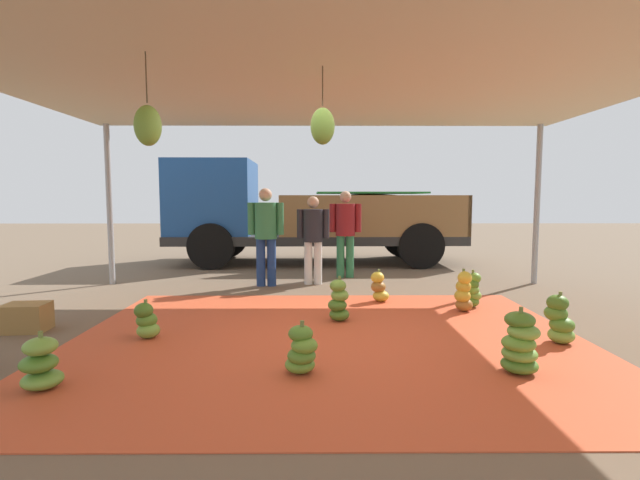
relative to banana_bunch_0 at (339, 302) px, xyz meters
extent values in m
plane|color=brown|center=(-0.15, 2.27, -0.26)|extent=(40.00, 40.00, 0.00)
cube|color=#D1512D|center=(-0.15, -0.73, -0.25)|extent=(5.59, 4.50, 0.01)
cylinder|color=#9EA0A5|center=(-3.95, 2.57, 1.16)|extent=(0.10, 0.10, 2.83)
cylinder|color=#9EA0A5|center=(3.65, 2.57, 1.16)|extent=(0.10, 0.10, 2.83)
cube|color=beige|center=(-0.15, -0.73, 2.60)|extent=(8.00, 7.00, 0.06)
cylinder|color=#4C422D|center=(-0.21, -1.00, 2.38)|extent=(0.01, 0.01, 0.38)
ellipsoid|color=#6B9E38|center=(-0.21, -1.00, 1.99)|extent=(0.24, 0.24, 0.36)
cylinder|color=#4C422D|center=(-1.78, -1.44, 2.35)|extent=(0.01, 0.01, 0.44)
ellipsoid|color=#75A83D|center=(-1.78, -1.44, 1.93)|extent=(0.24, 0.24, 0.36)
ellipsoid|color=#477523|center=(0.01, 0.02, -0.17)|extent=(0.35, 0.35, 0.16)
ellipsoid|color=#477523|center=(-0.02, 0.00, -0.04)|extent=(0.27, 0.27, 0.16)
ellipsoid|color=#75A83D|center=(0.01, 0.00, 0.08)|extent=(0.25, 0.25, 0.16)
ellipsoid|color=#6B9E38|center=(-0.01, -0.02, 0.20)|extent=(0.27, 0.27, 0.16)
cylinder|color=olive|center=(0.01, -0.01, 0.26)|extent=(0.04, 0.04, 0.12)
ellipsoid|color=#477523|center=(1.51, -1.72, -0.17)|extent=(0.32, 0.32, 0.14)
ellipsoid|color=#6B9E38|center=(1.51, -1.72, -0.07)|extent=(0.41, 0.41, 0.14)
ellipsoid|color=#60932D|center=(1.49, -1.73, 0.02)|extent=(0.36, 0.36, 0.14)
ellipsoid|color=#75A83D|center=(1.53, -1.72, 0.12)|extent=(0.36, 0.36, 0.14)
ellipsoid|color=#477523|center=(1.51, -1.70, 0.22)|extent=(0.37, 0.37, 0.14)
cylinder|color=olive|center=(1.51, -1.71, 0.28)|extent=(0.04, 0.04, 0.12)
ellipsoid|color=#60932D|center=(-0.42, -1.70, -0.17)|extent=(0.35, 0.35, 0.14)
ellipsoid|color=#518428|center=(-0.40, -1.74, -0.08)|extent=(0.26, 0.26, 0.14)
ellipsoid|color=#60932D|center=(-0.38, -1.75, 0.01)|extent=(0.33, 0.33, 0.14)
ellipsoid|color=#518428|center=(-0.41, -1.70, 0.10)|extent=(0.31, 0.31, 0.14)
cylinder|color=olive|center=(-0.40, -1.72, 0.16)|extent=(0.04, 0.04, 0.12)
ellipsoid|color=gold|center=(0.68, 1.08, -0.16)|extent=(0.32, 0.32, 0.17)
ellipsoid|color=#996628|center=(0.64, 1.09, -0.02)|extent=(0.31, 0.31, 0.17)
ellipsoid|color=gold|center=(0.63, 1.10, 0.11)|extent=(0.22, 0.22, 0.17)
cylinder|color=olive|center=(0.65, 1.11, 0.17)|extent=(0.04, 0.04, 0.12)
ellipsoid|color=#518428|center=(1.90, 0.73, -0.17)|extent=(0.31, 0.31, 0.16)
ellipsoid|color=#75A83D|center=(1.94, 0.75, -0.09)|extent=(0.30, 0.30, 0.16)
ellipsoid|color=#6B9E38|center=(1.91, 0.74, 0.00)|extent=(0.23, 0.23, 0.16)
ellipsoid|color=#477523|center=(1.91, 0.74, 0.08)|extent=(0.25, 0.25, 0.16)
ellipsoid|color=#60932D|center=(1.95, 0.76, 0.16)|extent=(0.24, 0.24, 0.16)
cylinder|color=olive|center=(1.93, 0.76, 0.22)|extent=(0.04, 0.04, 0.12)
ellipsoid|color=#6B9E38|center=(-2.49, -2.03, -0.17)|extent=(0.42, 0.42, 0.14)
ellipsoid|color=#518428|center=(-2.50, -2.04, -0.03)|extent=(0.30, 0.30, 0.14)
ellipsoid|color=#75A83D|center=(-2.48, -2.04, 0.11)|extent=(0.34, 0.34, 0.14)
cylinder|color=olive|center=(-2.48, -2.03, 0.17)|extent=(0.04, 0.04, 0.12)
ellipsoid|color=#75A83D|center=(-2.12, -0.68, -0.16)|extent=(0.29, 0.29, 0.17)
ellipsoid|color=#518428|center=(-2.14, -0.67, -0.05)|extent=(0.24, 0.24, 0.17)
ellipsoid|color=#477523|center=(-2.16, -0.70, 0.06)|extent=(0.23, 0.23, 0.17)
cylinder|color=olive|center=(-2.14, -0.69, 0.12)|extent=(0.04, 0.04, 0.12)
ellipsoid|color=#996628|center=(1.73, 0.49, -0.16)|extent=(0.30, 0.30, 0.18)
ellipsoid|color=gold|center=(1.70, 0.48, -0.03)|extent=(0.30, 0.30, 0.18)
ellipsoid|color=gold|center=(1.71, 0.49, 0.09)|extent=(0.25, 0.25, 0.18)
ellipsoid|color=gold|center=(1.72, 0.46, 0.22)|extent=(0.19, 0.19, 0.18)
cylinder|color=olive|center=(1.71, 0.48, 0.28)|extent=(0.04, 0.04, 0.12)
ellipsoid|color=#75A83D|center=(2.32, -0.89, -0.16)|extent=(0.32, 0.32, 0.17)
ellipsoid|color=#518428|center=(2.31, -0.91, -0.04)|extent=(0.32, 0.32, 0.17)
ellipsoid|color=#518428|center=(2.26, -0.86, 0.07)|extent=(0.29, 0.29, 0.17)
ellipsoid|color=#477523|center=(2.27, -0.88, 0.18)|extent=(0.30, 0.30, 0.17)
cylinder|color=olive|center=(2.29, -0.88, 0.24)|extent=(0.04, 0.04, 0.12)
cube|color=#2D2D2D|center=(-0.30, 5.34, 0.34)|extent=(6.74, 2.33, 0.20)
cube|color=#1E4C93|center=(-2.71, 5.31, 1.29)|extent=(1.91, 2.08, 1.70)
cube|color=#232D38|center=(-3.66, 5.29, 1.63)|extent=(0.05, 1.78, 0.75)
cube|color=olive|center=(0.99, 4.29, 0.89)|extent=(4.16, 0.14, 0.90)
cube|color=olive|center=(0.96, 6.44, 0.89)|extent=(4.16, 0.14, 0.90)
cube|color=olive|center=(3.02, 5.39, 0.89)|extent=(0.11, 2.23, 0.90)
ellipsoid|color=#75A83D|center=(0.98, 5.36, 0.91)|extent=(3.69, 1.92, 0.94)
cube|color=#237533|center=(0.98, 5.36, 1.40)|extent=(2.52, 1.73, 0.04)
cylinder|color=black|center=(-2.56, 4.30, 0.24)|extent=(1.00, 0.29, 1.00)
cylinder|color=black|center=(-2.59, 6.32, 0.24)|extent=(1.00, 0.29, 1.00)
cylinder|color=black|center=(2.00, 4.36, 0.24)|extent=(1.00, 0.29, 1.00)
cylinder|color=black|center=(1.97, 6.39, 0.24)|extent=(1.00, 0.29, 1.00)
cylinder|color=navy|center=(-1.25, 2.37, 0.16)|extent=(0.16, 0.16, 0.84)
cylinder|color=navy|center=(-1.07, 2.37, 0.16)|extent=(0.16, 0.16, 0.84)
cylinder|color=#337A4C|center=(-1.16, 2.37, 0.89)|extent=(0.38, 0.38, 0.63)
cylinder|color=#337A4C|center=(-1.41, 2.37, 0.93)|extent=(0.12, 0.12, 0.56)
cylinder|color=#337A4C|center=(-0.91, 2.37, 0.93)|extent=(0.12, 0.12, 0.56)
sphere|color=tan|center=(-1.16, 2.37, 1.34)|extent=(0.23, 0.23, 0.23)
cylinder|color=silver|center=(-0.42, 2.52, 0.13)|extent=(0.14, 0.14, 0.77)
cylinder|color=silver|center=(-0.25, 2.52, 0.13)|extent=(0.14, 0.14, 0.77)
cylinder|color=#26262D|center=(-0.34, 2.52, 0.80)|extent=(0.35, 0.35, 0.58)
cylinder|color=#26262D|center=(-0.57, 2.52, 0.83)|extent=(0.11, 0.11, 0.51)
cylinder|color=#26262D|center=(-0.11, 2.52, 0.83)|extent=(0.11, 0.11, 0.51)
sphere|color=tan|center=(-0.34, 2.52, 1.21)|extent=(0.21, 0.21, 0.21)
cylinder|color=#337A4C|center=(0.19, 3.23, 0.15)|extent=(0.15, 0.15, 0.82)
cylinder|color=#337A4C|center=(0.37, 3.23, 0.15)|extent=(0.15, 0.15, 0.82)
cylinder|color=maroon|center=(0.28, 3.23, 0.87)|extent=(0.37, 0.37, 0.61)
cylinder|color=maroon|center=(0.03, 3.23, 0.90)|extent=(0.12, 0.12, 0.54)
cylinder|color=maroon|center=(0.53, 3.23, 0.90)|extent=(0.12, 0.12, 0.54)
sphere|color=tan|center=(0.28, 3.23, 1.31)|extent=(0.22, 0.22, 0.22)
cube|color=olive|center=(-3.65, -0.38, -0.09)|extent=(0.50, 0.39, 0.32)
camera|label=1|loc=(-0.27, -5.65, 1.29)|focal=25.93mm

